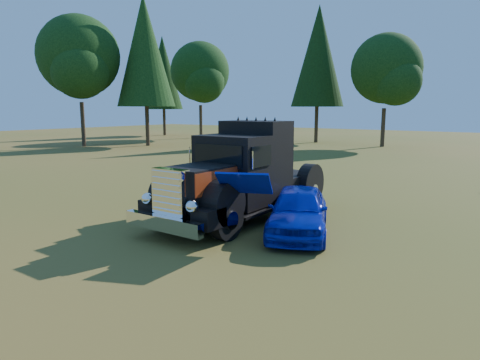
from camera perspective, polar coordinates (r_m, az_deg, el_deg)
The scene contains 7 objects.
ground at distance 12.64m, azimuth -4.94°, elevation -6.08°, with size 120.00×120.00×0.00m, color #384D16.
treeline at distance 37.25m, azimuth 21.39°, elevation 15.49°, with size 72.10×23.52×13.84m.
diamond_t_truck at distance 13.22m, azimuth -0.00°, elevation 0.33°, with size 3.31×7.16×3.00m.
hotrod_coupe at distance 11.75m, azimuth 7.72°, elevation -4.01°, with size 2.97×4.30×1.89m.
spectator_near at distance 13.61m, azimuth -9.22°, elevation -1.58°, with size 0.58×0.38×1.60m, color #1B263F.
spectator_far at distance 14.33m, azimuth -5.00°, elevation -0.89°, with size 0.79×0.61×1.62m, color #1B2740.
distant_teal_car at distance 39.63m, azimuth 0.01°, elevation 5.56°, with size 1.39×3.98×1.31m, color #0A3A3E.
Camera 1 is at (7.93, -9.24, 3.39)m, focal length 32.00 mm.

